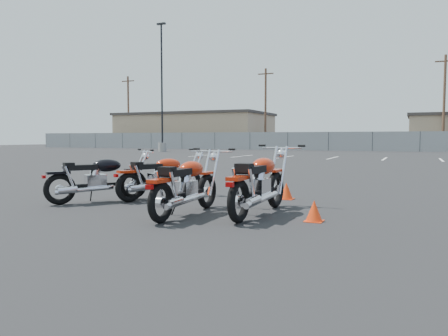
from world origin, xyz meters
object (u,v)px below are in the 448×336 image
at_px(motorcycle_second_black, 98,178).
at_px(motorcycle_third_red, 259,183).
at_px(motorcycle_rear_red, 186,185).
at_px(motorcycle_front_red, 161,177).

distance_m(motorcycle_second_black, motorcycle_third_red, 3.34).
height_order(motorcycle_third_red, motorcycle_rear_red, motorcycle_third_red).
distance_m(motorcycle_front_red, motorcycle_second_black, 1.23).
bearing_deg(motorcycle_third_red, motorcycle_second_black, 178.78).
xyz_separation_m(motorcycle_front_red, motorcycle_third_red, (2.43, -0.90, 0.05)).
height_order(motorcycle_front_red, motorcycle_rear_red, motorcycle_rear_red).
height_order(motorcycle_second_black, motorcycle_rear_red, motorcycle_rear_red).
distance_m(motorcycle_third_red, motorcycle_rear_red, 1.18).
bearing_deg(motorcycle_second_black, motorcycle_third_red, -1.22).
distance_m(motorcycle_second_black, motorcycle_rear_red, 2.34).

